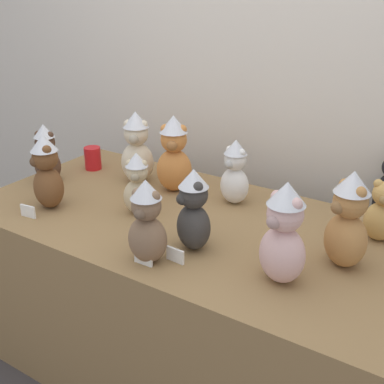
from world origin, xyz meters
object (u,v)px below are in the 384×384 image
(teddy_bear_caramel, at_px, (348,221))
(teddy_bear_mocha, at_px, (147,223))
(teddy_bear_blush, at_px, (283,234))
(party_cup_red, at_px, (93,158))
(display_table, at_px, (192,297))
(teddy_bear_cream, at_px, (137,148))
(teddy_bear_chestnut, at_px, (47,172))
(teddy_bear_charcoal, at_px, (193,211))
(teddy_bear_cocoa, at_px, (46,154))
(teddy_bear_sand, at_px, (137,184))
(teddy_bear_ginger, at_px, (174,155))
(teddy_bear_snow, at_px, (235,173))
(teddy_bear_honey, at_px, (382,213))

(teddy_bear_caramel, distance_m, teddy_bear_mocha, 0.64)
(teddy_bear_blush, height_order, party_cup_red, teddy_bear_blush)
(display_table, xyz_separation_m, teddy_bear_cream, (-0.43, 0.20, 0.52))
(teddy_bear_caramel, distance_m, teddy_bear_chestnut, 1.17)
(display_table, bearing_deg, teddy_bear_charcoal, -55.64)
(teddy_bear_mocha, relative_size, teddy_bear_cocoa, 1.09)
(teddy_bear_chestnut, relative_size, teddy_bear_blush, 0.93)
(teddy_bear_caramel, xyz_separation_m, teddy_bear_charcoal, (-0.47, -0.18, -0.02))
(teddy_bear_sand, bearing_deg, teddy_bear_cream, 101.49)
(teddy_bear_ginger, bearing_deg, teddy_bear_snow, -20.42)
(teddy_bear_cocoa, bearing_deg, teddy_bear_chestnut, -60.66)
(teddy_bear_chestnut, bearing_deg, teddy_bear_cocoa, 162.67)
(teddy_bear_sand, bearing_deg, teddy_bear_mocha, -73.98)
(teddy_bear_cocoa, xyz_separation_m, teddy_bear_snow, (0.83, 0.26, 0.00))
(display_table, distance_m, teddy_bear_ginger, 0.61)
(teddy_bear_snow, bearing_deg, party_cup_red, -169.62)
(teddy_bear_ginger, xyz_separation_m, teddy_bear_blush, (0.69, -0.40, -0.00))
(teddy_bear_chestnut, relative_size, teddy_bear_cream, 0.94)
(teddy_bear_ginger, relative_size, teddy_bear_sand, 1.33)
(teddy_bear_cream, bearing_deg, teddy_bear_cocoa, -172.85)
(teddy_bear_mocha, height_order, party_cup_red, teddy_bear_mocha)
(teddy_bear_ginger, height_order, party_cup_red, teddy_bear_ginger)
(teddy_bear_cocoa, bearing_deg, teddy_bear_mocha, -40.16)
(teddy_bear_chestnut, bearing_deg, party_cup_red, 134.36)
(teddy_bear_caramel, relative_size, teddy_bear_cream, 1.01)
(display_table, distance_m, teddy_bear_caramel, 0.79)
(teddy_bear_caramel, height_order, teddy_bear_sand, teddy_bear_caramel)
(teddy_bear_chestnut, distance_m, teddy_bear_charcoal, 0.68)
(teddy_bear_caramel, bearing_deg, teddy_bear_charcoal, -126.03)
(teddy_bear_cream, xyz_separation_m, teddy_bear_honey, (1.08, 0.04, -0.05))
(teddy_bear_sand, xyz_separation_m, party_cup_red, (-0.50, 0.27, -0.07))
(teddy_bear_mocha, bearing_deg, teddy_bear_caramel, 20.69)
(teddy_bear_sand, xyz_separation_m, teddy_bear_charcoal, (0.34, -0.11, 0.02))
(teddy_bear_chestnut, relative_size, teddy_bear_charcoal, 1.05)
(teddy_bear_honey, bearing_deg, teddy_bear_ginger, 169.31)
(teddy_bear_honey, bearing_deg, teddy_bear_chestnut, -172.26)
(party_cup_red, bearing_deg, teddy_bear_snow, 2.16)
(display_table, xyz_separation_m, teddy_bear_blush, (0.46, -0.20, 0.53))
(teddy_bear_sand, distance_m, teddy_bear_honey, 0.91)
(display_table, distance_m, teddy_bear_mocha, 0.61)
(teddy_bear_sand, height_order, teddy_bear_honey, teddy_bear_sand)
(teddy_bear_mocha, bearing_deg, teddy_bear_blush, 7.49)
(teddy_bear_charcoal, height_order, teddy_bear_mocha, teddy_bear_charcoal)
(teddy_bear_ginger, distance_m, teddy_bear_blush, 0.80)
(display_table, relative_size, teddy_bear_cream, 5.46)
(teddy_bear_charcoal, bearing_deg, party_cup_red, -172.74)
(display_table, distance_m, party_cup_red, 0.85)
(teddy_bear_ginger, height_order, teddy_bear_cocoa, teddy_bear_ginger)
(teddy_bear_cocoa, bearing_deg, display_table, -17.66)
(teddy_bear_honey, bearing_deg, display_table, -172.67)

